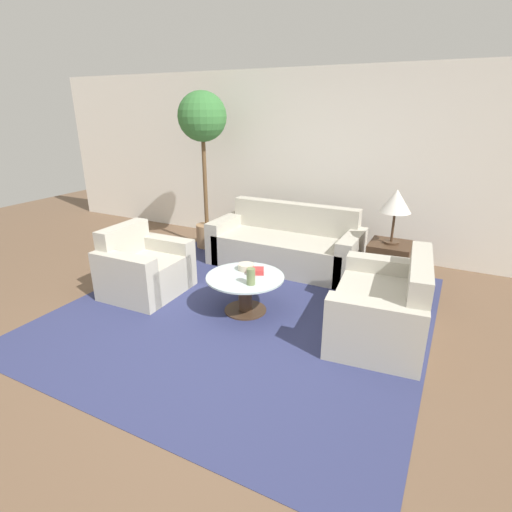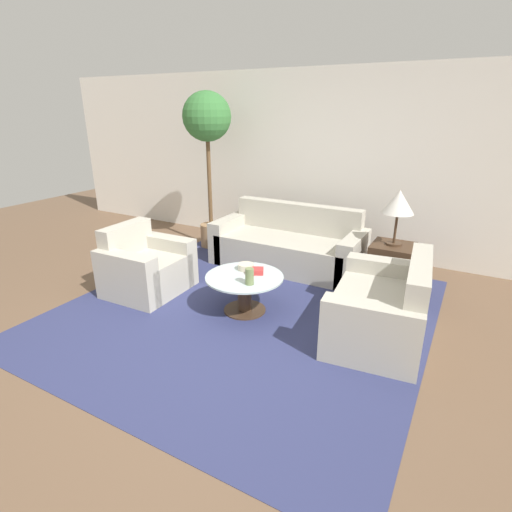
{
  "view_description": "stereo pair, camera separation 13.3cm",
  "coord_description": "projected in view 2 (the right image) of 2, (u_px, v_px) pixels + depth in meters",
  "views": [
    {
      "loc": [
        1.9,
        -2.66,
        2.06
      ],
      "look_at": [
        0.05,
        0.95,
        0.55
      ],
      "focal_mm": 28.0,
      "sensor_mm": 36.0,
      "label": 1
    },
    {
      "loc": [
        2.02,
        -2.6,
        2.06
      ],
      "look_at": [
        0.05,
        0.95,
        0.55
      ],
      "focal_mm": 28.0,
      "sensor_mm": 36.0,
      "label": 2
    }
  ],
  "objects": [
    {
      "name": "ground_plane",
      "position": [
        203.0,
        340.0,
        3.77
      ],
      "size": [
        14.0,
        14.0,
        0.0
      ],
      "primitive_type": "plane",
      "color": "brown"
    },
    {
      "name": "wall_back",
      "position": [
        324.0,
        163.0,
        5.84
      ],
      "size": [
        10.0,
        0.06,
        2.6
      ],
      "color": "white",
      "rests_on": "ground_plane"
    },
    {
      "name": "rug",
      "position": [
        245.0,
        310.0,
        4.32
      ],
      "size": [
        3.7,
        3.76,
        0.01
      ],
      "color": "navy",
      "rests_on": "ground_plane"
    },
    {
      "name": "sofa_main",
      "position": [
        289.0,
        246.0,
        5.48
      ],
      "size": [
        2.02,
        0.85,
        0.82
      ],
      "color": "#B2AD9E",
      "rests_on": "ground_plane"
    },
    {
      "name": "armchair",
      "position": [
        144.0,
        268.0,
        4.72
      ],
      "size": [
        0.81,
        0.92,
        0.79
      ],
      "rotation": [
        0.0,
        0.0,
        1.6
      ],
      "color": "#B2AD9E",
      "rests_on": "ground_plane"
    },
    {
      "name": "loveseat",
      "position": [
        385.0,
        310.0,
        3.74
      ],
      "size": [
        0.94,
        1.37,
        0.8
      ],
      "rotation": [
        0.0,
        0.0,
        -1.47
      ],
      "color": "#B2AD9E",
      "rests_on": "ground_plane"
    },
    {
      "name": "coffee_table",
      "position": [
        245.0,
        288.0,
        4.23
      ],
      "size": [
        0.82,
        0.82,
        0.41
      ],
      "color": "#422D1E",
      "rests_on": "ground_plane"
    },
    {
      "name": "side_table",
      "position": [
        391.0,
        267.0,
        4.77
      ],
      "size": [
        0.48,
        0.48,
        0.55
      ],
      "color": "#422D1E",
      "rests_on": "ground_plane"
    },
    {
      "name": "table_lamp",
      "position": [
        399.0,
        203.0,
        4.5
      ],
      "size": [
        0.36,
        0.36,
        0.64
      ],
      "color": "#422D1E",
      "rests_on": "side_table"
    },
    {
      "name": "potted_plant",
      "position": [
        207.0,
        131.0,
        5.73
      ],
      "size": [
        0.7,
        0.7,
        2.29
      ],
      "color": "#93704C",
      "rests_on": "ground_plane"
    },
    {
      "name": "vase",
      "position": [
        249.0,
        276.0,
        3.96
      ],
      "size": [
        0.09,
        0.09,
        0.17
      ],
      "color": "#6B7A4C",
      "rests_on": "coffee_table"
    },
    {
      "name": "bowl",
      "position": [
        246.0,
        267.0,
        4.33
      ],
      "size": [
        0.18,
        0.18,
        0.07
      ],
      "color": "beige",
      "rests_on": "coffee_table"
    },
    {
      "name": "book_stack",
      "position": [
        255.0,
        271.0,
        4.24
      ],
      "size": [
        0.22,
        0.2,
        0.05
      ],
      "rotation": [
        0.0,
        0.0,
        0.45
      ],
      "color": "#BC3333",
      "rests_on": "coffee_table"
    }
  ]
}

